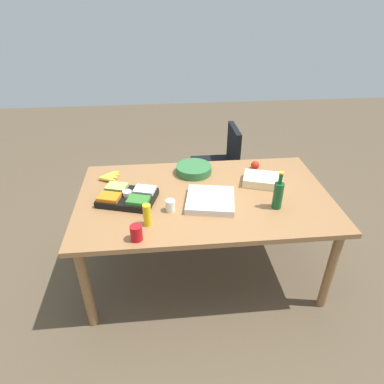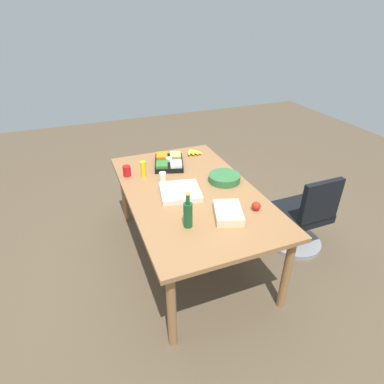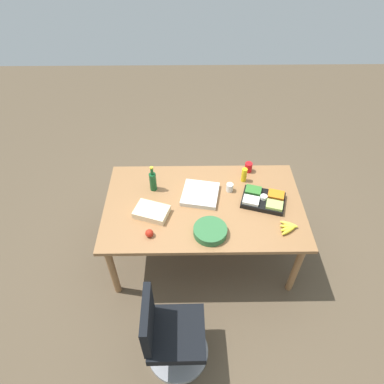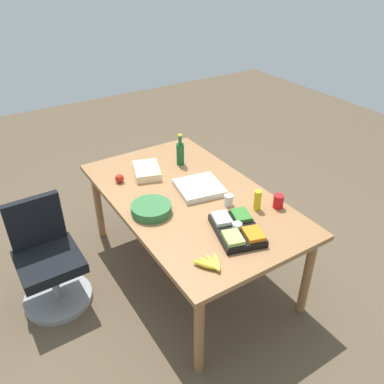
{
  "view_description": "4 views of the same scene",
  "coord_description": "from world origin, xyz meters",
  "px_view_note": "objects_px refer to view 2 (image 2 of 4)",
  "views": [
    {
      "loc": [
        -0.32,
        -2.26,
        2.24
      ],
      "look_at": [
        -0.1,
        -0.0,
        0.83
      ],
      "focal_mm": 31.6,
      "sensor_mm": 36.0,
      "label": 1
    },
    {
      "loc": [
        2.38,
        -0.92,
        2.28
      ],
      "look_at": [
        0.09,
        -0.02,
        0.83
      ],
      "focal_mm": 29.14,
      "sensor_mm": 36.0,
      "label": 2
    },
    {
      "loc": [
        0.15,
        2.32,
        3.27
      ],
      "look_at": [
        0.12,
        -0.08,
        0.89
      ],
      "focal_mm": 31.49,
      "sensor_mm": 36.0,
      "label": 3
    },
    {
      "loc": [
        -2.32,
        1.45,
        2.55
      ],
      "look_at": [
        -0.06,
        0.02,
        0.87
      ],
      "focal_mm": 36.84,
      "sensor_mm": 36.0,
      "label": 4
    }
  ],
  "objects_px": {
    "pizza_box": "(180,192)",
    "veggie_tray": "(169,162)",
    "salad_bowl": "(224,178)",
    "banana_bunch": "(193,152)",
    "office_chair": "(303,220)",
    "conference_table": "(191,197)",
    "mustard_bottle": "(143,169)",
    "red_solo_cup": "(127,171)",
    "sheet_cake": "(228,213)",
    "wine_bottle": "(188,214)",
    "apple_red": "(256,206)",
    "paper_cup": "(163,177)"
  },
  "relations": [
    {
      "from": "mustard_bottle",
      "to": "wine_bottle",
      "type": "xyz_separation_m",
      "value": [
        0.96,
        0.12,
        0.03
      ]
    },
    {
      "from": "apple_red",
      "to": "pizza_box",
      "type": "bearing_deg",
      "value": -133.31
    },
    {
      "from": "conference_table",
      "to": "pizza_box",
      "type": "xyz_separation_m",
      "value": [
        0.03,
        -0.11,
        0.1
      ]
    },
    {
      "from": "conference_table",
      "to": "salad_bowl",
      "type": "height_order",
      "value": "salad_bowl"
    },
    {
      "from": "veggie_tray",
      "to": "apple_red",
      "type": "bearing_deg",
      "value": 20.55
    },
    {
      "from": "apple_red",
      "to": "red_solo_cup",
      "type": "height_order",
      "value": "red_solo_cup"
    },
    {
      "from": "apple_red",
      "to": "pizza_box",
      "type": "height_order",
      "value": "apple_red"
    },
    {
      "from": "pizza_box",
      "to": "banana_bunch",
      "type": "xyz_separation_m",
      "value": [
        -0.82,
        0.45,
        0.0
      ]
    },
    {
      "from": "pizza_box",
      "to": "banana_bunch",
      "type": "height_order",
      "value": "pizza_box"
    },
    {
      "from": "sheet_cake",
      "to": "wine_bottle",
      "type": "bearing_deg",
      "value": -89.16
    },
    {
      "from": "office_chair",
      "to": "red_solo_cup",
      "type": "xyz_separation_m",
      "value": [
        -0.83,
        -1.65,
        0.5
      ]
    },
    {
      "from": "conference_table",
      "to": "banana_bunch",
      "type": "relative_size",
      "value": 10.49
    },
    {
      "from": "office_chair",
      "to": "sheet_cake",
      "type": "xyz_separation_m",
      "value": [
        0.2,
        -1.02,
        0.48
      ]
    },
    {
      "from": "apple_red",
      "to": "wine_bottle",
      "type": "xyz_separation_m",
      "value": [
        0.0,
        -0.62,
        0.08
      ]
    },
    {
      "from": "red_solo_cup",
      "to": "salad_bowl",
      "type": "bearing_deg",
      "value": 61.94
    },
    {
      "from": "mustard_bottle",
      "to": "wine_bottle",
      "type": "bearing_deg",
      "value": 7.11
    },
    {
      "from": "conference_table",
      "to": "mustard_bottle",
      "type": "distance_m",
      "value": 0.58
    },
    {
      "from": "office_chair",
      "to": "salad_bowl",
      "type": "bearing_deg",
      "value": -114.87
    },
    {
      "from": "salad_bowl",
      "to": "red_solo_cup",
      "type": "bearing_deg",
      "value": -118.06
    },
    {
      "from": "wine_bottle",
      "to": "red_solo_cup",
      "type": "distance_m",
      "value": 1.07
    },
    {
      "from": "office_chair",
      "to": "mustard_bottle",
      "type": "distance_m",
      "value": 1.75
    },
    {
      "from": "paper_cup",
      "to": "red_solo_cup",
      "type": "bearing_deg",
      "value": -127.27
    },
    {
      "from": "apple_red",
      "to": "sheet_cake",
      "type": "xyz_separation_m",
      "value": [
        -0.0,
        -0.27,
        -0.0
      ]
    },
    {
      "from": "sheet_cake",
      "to": "salad_bowl",
      "type": "bearing_deg",
      "value": 156.34
    },
    {
      "from": "conference_table",
      "to": "salad_bowl",
      "type": "bearing_deg",
      "value": 96.87
    },
    {
      "from": "salad_bowl",
      "to": "banana_bunch",
      "type": "bearing_deg",
      "value": -176.64
    },
    {
      "from": "banana_bunch",
      "to": "veggie_tray",
      "type": "relative_size",
      "value": 0.39
    },
    {
      "from": "paper_cup",
      "to": "wine_bottle",
      "type": "relative_size",
      "value": 0.3
    },
    {
      "from": "salad_bowl",
      "to": "sheet_cake",
      "type": "height_order",
      "value": "salad_bowl"
    },
    {
      "from": "conference_table",
      "to": "red_solo_cup",
      "type": "relative_size",
      "value": 18.19
    },
    {
      "from": "red_solo_cup",
      "to": "wine_bottle",
      "type": "bearing_deg",
      "value": 14.98
    },
    {
      "from": "salad_bowl",
      "to": "conference_table",
      "type": "bearing_deg",
      "value": -83.13
    },
    {
      "from": "wine_bottle",
      "to": "salad_bowl",
      "type": "bearing_deg",
      "value": 133.23
    },
    {
      "from": "banana_bunch",
      "to": "red_solo_cup",
      "type": "xyz_separation_m",
      "value": [
        0.27,
        -0.83,
        0.03
      ]
    },
    {
      "from": "apple_red",
      "to": "red_solo_cup",
      "type": "relative_size",
      "value": 0.69
    },
    {
      "from": "mustard_bottle",
      "to": "banana_bunch",
      "type": "bearing_deg",
      "value": 116.84
    },
    {
      "from": "paper_cup",
      "to": "veggie_tray",
      "type": "height_order",
      "value": "paper_cup"
    },
    {
      "from": "sheet_cake",
      "to": "apple_red",
      "type": "bearing_deg",
      "value": 89.78
    },
    {
      "from": "office_chair",
      "to": "paper_cup",
      "type": "height_order",
      "value": "office_chair"
    },
    {
      "from": "mustard_bottle",
      "to": "red_solo_cup",
      "type": "relative_size",
      "value": 1.49
    },
    {
      "from": "mustard_bottle",
      "to": "veggie_tray",
      "type": "distance_m",
      "value": 0.36
    },
    {
      "from": "pizza_box",
      "to": "veggie_tray",
      "type": "relative_size",
      "value": 0.74
    },
    {
      "from": "office_chair",
      "to": "banana_bunch",
      "type": "relative_size",
      "value": 4.73
    },
    {
      "from": "red_solo_cup",
      "to": "sheet_cake",
      "type": "height_order",
      "value": "red_solo_cup"
    },
    {
      "from": "office_chair",
      "to": "veggie_tray",
      "type": "distance_m",
      "value": 1.56
    },
    {
      "from": "paper_cup",
      "to": "wine_bottle",
      "type": "distance_m",
      "value": 0.8
    },
    {
      "from": "conference_table",
      "to": "mustard_bottle",
      "type": "relative_size",
      "value": 12.21
    },
    {
      "from": "salad_bowl",
      "to": "mustard_bottle",
      "type": "xyz_separation_m",
      "value": [
        -0.4,
        -0.72,
        0.05
      ]
    },
    {
      "from": "apple_red",
      "to": "pizza_box",
      "type": "xyz_separation_m",
      "value": [
        -0.48,
        -0.51,
        -0.01
      ]
    },
    {
      "from": "conference_table",
      "to": "salad_bowl",
      "type": "xyz_separation_m",
      "value": [
        -0.05,
        0.38,
        0.11
      ]
    }
  ]
}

